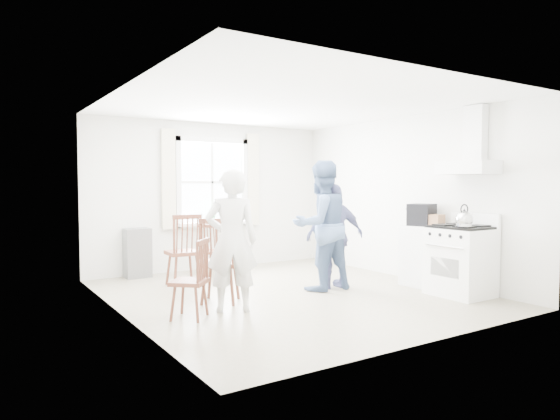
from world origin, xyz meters
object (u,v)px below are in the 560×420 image
object	(u,v)px
windsor_chair_a	(186,242)
person_mid	(321,225)
stereo_stack	(422,215)
windsor_chair_c	(197,270)
windsor_chair_b	(218,251)
gas_stove	(461,260)
low_cabinet	(424,256)
person_right	(335,236)
person_left	(232,241)

from	to	relation	value
windsor_chair_a	person_mid	distance (m)	2.00
stereo_stack	windsor_chair_c	bearing A→B (deg)	178.46
windsor_chair_a	windsor_chair_c	world-z (taller)	windsor_chair_a
person_mid	windsor_chair_b	bearing A→B (deg)	1.36
gas_stove	windsor_chair_c	world-z (taller)	gas_stove
low_cabinet	windsor_chair_b	distance (m)	3.13
gas_stove	person_right	xyz separation A→B (m)	(-1.12, 1.31, 0.28)
gas_stove	stereo_stack	bearing A→B (deg)	85.51
person_mid	windsor_chair_c	bearing A→B (deg)	14.32
person_right	stereo_stack	bearing A→B (deg)	165.93
windsor_chair_a	person_right	xyz separation A→B (m)	(1.81, -1.23, 0.10)
low_cabinet	stereo_stack	bearing A→B (deg)	105.21
low_cabinet	person_right	world-z (taller)	person_right
windsor_chair_b	person_left	size ratio (longest dim) A/B	0.65
windsor_chair_b	windsor_chair_c	distance (m)	0.70
windsor_chair_a	person_left	world-z (taller)	person_left
low_cabinet	gas_stove	bearing A→B (deg)	-95.68
windsor_chair_a	windsor_chair_c	xyz separation A→B (m)	(-0.55, -1.71, -0.11)
gas_stove	windsor_chair_b	xyz separation A→B (m)	(-2.99, 1.32, 0.19)
stereo_stack	person_left	world-z (taller)	person_left
gas_stove	windsor_chair_c	distance (m)	3.58
windsor_chair_c	gas_stove	bearing A→B (deg)	-13.52
windsor_chair_a	low_cabinet	bearing A→B (deg)	-31.62
windsor_chair_c	person_mid	distance (m)	2.20
windsor_chair_a	person_left	xyz separation A→B (m)	(-0.08, -1.63, 0.18)
windsor_chair_c	person_mid	size ratio (longest dim) A/B	0.49
person_left	person_right	world-z (taller)	person_left
gas_stove	person_mid	xyz separation A→B (m)	(-1.37, 1.32, 0.44)
person_right	low_cabinet	bearing A→B (deg)	164.53
windsor_chair_a	windsor_chair_b	distance (m)	1.23
stereo_stack	person_right	world-z (taller)	person_right
stereo_stack	windsor_chair_a	distance (m)	3.52
low_cabinet	person_left	xyz separation A→B (m)	(-3.08, 0.22, 0.40)
low_cabinet	person_left	world-z (taller)	person_left
stereo_stack	gas_stove	bearing A→B (deg)	-94.49
windsor_chair_b	person_mid	xyz separation A→B (m)	(1.62, 0.00, 0.25)
windsor_chair_b	windsor_chair_c	world-z (taller)	windsor_chair_b
gas_stove	windsor_chair_a	bearing A→B (deg)	139.01
windsor_chair_b	person_left	bearing A→B (deg)	-92.40
windsor_chair_a	person_mid	bearing A→B (deg)	-38.06
gas_stove	windsor_chair_a	distance (m)	3.89
low_cabinet	windsor_chair_c	size ratio (longest dim) A/B	0.99
gas_stove	windsor_chair_a	size ratio (longest dim) A/B	1.03
low_cabinet	person_mid	bearing A→B (deg)	156.55
gas_stove	windsor_chair_b	bearing A→B (deg)	156.13
windsor_chair_c	low_cabinet	bearing A→B (deg)	-2.21
windsor_chair_a	windsor_chair_b	xyz separation A→B (m)	(-0.06, -1.22, 0.01)
gas_stove	person_left	size ratio (longest dim) A/B	0.66
person_left	person_mid	size ratio (longest dim) A/B	0.91
stereo_stack	person_left	size ratio (longest dim) A/B	0.26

